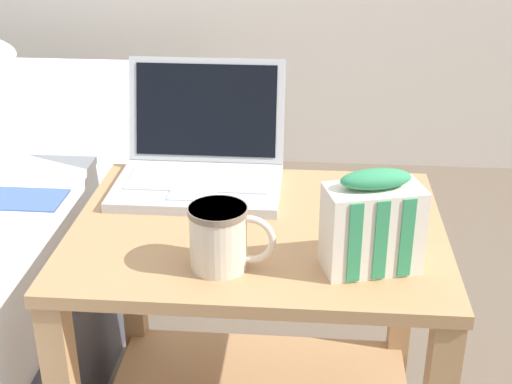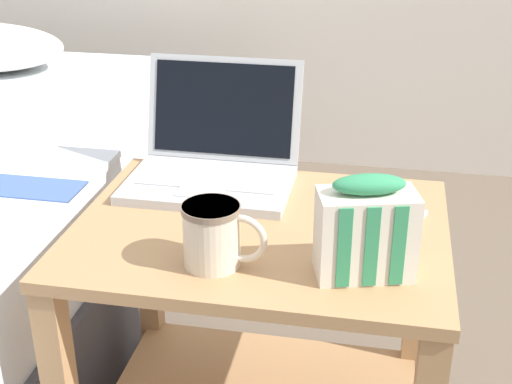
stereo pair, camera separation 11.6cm
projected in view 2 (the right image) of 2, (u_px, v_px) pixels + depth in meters
The scene contains 5 objects.
bedside_table at pixel (260, 319), 1.31m from camera, with size 0.64×0.50×0.54m.
laptop at pixel (214, 159), 1.38m from camera, with size 0.31×0.27×0.22m.
mug_front_left at pixel (214, 233), 1.08m from camera, with size 0.13×0.09×0.10m.
snack_bag at pixel (366, 230), 1.05m from camera, with size 0.16×0.11×0.16m.
cell_phone at pixel (393, 223), 1.22m from camera, with size 0.12×0.16×0.01m.
Camera 2 is at (0.20, -1.07, 1.11)m, focal length 50.00 mm.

